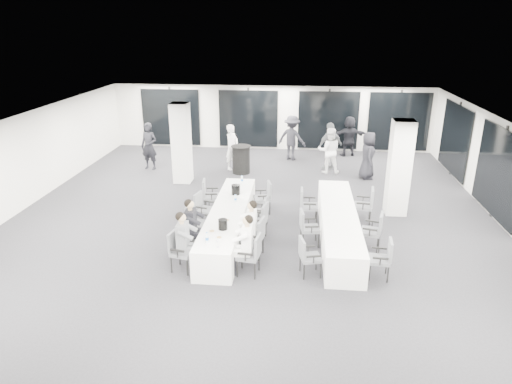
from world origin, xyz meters
TOP-DOWN VIEW (x-y plane):
  - room at (0.89, 1.11)m, footprint 14.04×16.04m
  - column_left at (-2.80, 3.20)m, footprint 0.60×0.60m
  - column_right at (4.20, 1.00)m, footprint 0.60×0.60m
  - banquet_table_main at (-0.50, -1.01)m, footprint 0.90×5.00m
  - banquet_table_side at (2.39, -0.92)m, footprint 0.90×5.00m
  - cocktail_table at (-0.86, 4.38)m, footprint 0.75×0.75m
  - chair_main_left_near at (-1.33, -2.91)m, footprint 0.57×0.60m
  - chair_main_left_second at (-1.32, -2.15)m, footprint 0.47×0.51m
  - chair_main_left_mid at (-1.33, -1.33)m, footprint 0.58×0.60m
  - chair_main_left_fourth at (-1.33, -0.38)m, footprint 0.57×0.59m
  - chair_main_left_far at (-1.33, 0.58)m, footprint 0.56×0.60m
  - chair_main_right_near at (0.33, -2.96)m, footprint 0.55×0.59m
  - chair_main_right_second at (0.34, -2.10)m, footprint 0.59×0.62m
  - chair_main_right_mid at (0.34, -1.18)m, footprint 0.58×0.62m
  - chair_main_right_fourth at (0.33, -0.37)m, footprint 0.52×0.55m
  - chair_main_right_far at (0.33, 0.64)m, footprint 0.58×0.61m
  - chair_side_left_near at (1.57, -2.88)m, footprint 0.55×0.58m
  - chair_side_left_mid at (1.56, -1.37)m, footprint 0.54×0.57m
  - chair_side_left_far at (1.56, 0.09)m, footprint 0.50×0.56m
  - chair_side_right_near at (3.22, -2.83)m, footprint 0.50×0.55m
  - chair_side_right_mid at (3.23, -1.45)m, footprint 0.60×0.63m
  - chair_side_right_far at (3.23, 0.21)m, footprint 0.57×0.62m
  - seated_guest_a at (-1.17, -2.93)m, footprint 0.50×0.38m
  - seated_guest_b at (-1.17, -2.15)m, footprint 0.50×0.38m
  - seated_guest_c at (0.17, -2.95)m, footprint 0.50×0.38m
  - seated_guest_d at (0.17, -2.08)m, footprint 0.50×0.38m
  - standing_guest_a at (-1.27, 4.85)m, footprint 0.85×0.90m
  - standing_guest_b at (2.41, 4.73)m, footprint 0.96×0.61m
  - standing_guest_c at (0.97, 6.38)m, footprint 1.50×1.14m
  - standing_guest_d at (2.46, 5.17)m, footprint 1.39×1.24m
  - standing_guest_e at (3.76, 4.22)m, footprint 0.57×0.94m
  - standing_guest_f at (3.36, 7.20)m, footprint 1.87×1.07m
  - standing_guest_g at (-4.43, 4.54)m, footprint 0.86×0.75m
  - standing_guest_h at (4.73, 3.24)m, footprint 0.79×1.10m
  - ice_bucket_near at (-0.43, -2.25)m, footprint 0.22×0.22m
  - ice_bucket_far at (-0.46, 0.11)m, footprint 0.25×0.25m
  - water_bottle_a at (-0.67, -2.98)m, footprint 0.08×0.08m
  - water_bottle_b at (-0.38, -0.47)m, footprint 0.06×0.06m
  - water_bottle_c at (-0.41, 1.12)m, footprint 0.07×0.07m
  - plate_a at (-0.67, -2.41)m, footprint 0.20×0.20m
  - plate_b at (-0.44, -2.72)m, footprint 0.18×0.18m
  - plate_c at (-0.42, -1.75)m, footprint 0.18×0.18m
  - wine_glass at (-0.39, -3.18)m, footprint 0.07×0.07m

SIDE VIEW (x-z plane):
  - banquet_table_main at x=-0.50m, z-range 0.00..0.75m
  - banquet_table_side at x=2.39m, z-range 0.00..0.75m
  - chair_main_right_fourth at x=0.33m, z-range 0.06..0.93m
  - chair_main_left_second at x=-1.32m, z-range 0.06..0.93m
  - chair_side_left_near at x=1.57m, z-range 0.06..0.97m
  - chair_main_left_fourth at x=-1.33m, z-range 0.07..0.99m
  - chair_side_right_near at x=3.22m, z-range 0.07..0.99m
  - cocktail_table at x=-0.86m, z-range 0.01..1.05m
  - chair_side_left_mid at x=1.56m, z-range 0.07..1.00m
  - chair_main_left_mid at x=-1.33m, z-range 0.07..1.01m
  - chair_main_right_far at x=0.33m, z-range 0.07..1.02m
  - chair_main_left_near at x=-1.33m, z-range 0.07..1.02m
  - chair_main_right_near at x=0.33m, z-range 0.07..1.03m
  - chair_side_left_far at x=1.56m, z-range 0.07..1.04m
  - chair_main_left_far at x=-1.33m, z-range 0.07..1.05m
  - chair_side_right_mid at x=3.23m, z-range 0.07..1.05m
  - chair_main_right_second at x=0.34m, z-range 0.07..1.05m
  - chair_main_right_mid at x=0.34m, z-range 0.07..1.06m
  - chair_side_right_far at x=3.23m, z-range 0.07..1.09m
  - plate_a at x=-0.67m, z-range 0.75..0.78m
  - plate_b at x=-0.44m, z-range 0.75..0.78m
  - plate_c at x=-0.42m, z-range 0.75..0.78m
  - seated_guest_a at x=-1.17m, z-range 0.09..1.53m
  - seated_guest_b at x=-1.17m, z-range 0.09..1.53m
  - seated_guest_c at x=0.17m, z-range 0.09..1.53m
  - seated_guest_d at x=0.17m, z-range 0.09..1.53m
  - water_bottle_b at x=-0.38m, z-range 0.75..0.94m
  - water_bottle_c at x=-0.41m, z-range 0.75..0.97m
  - water_bottle_a at x=-0.67m, z-range 0.75..0.99m
  - ice_bucket_near at x=-0.43m, z-range 0.75..1.00m
  - ice_bucket_far at x=-0.46m, z-range 0.75..1.03m
  - wine_glass at x=-0.39m, z-range 0.80..0.99m
  - standing_guest_f at x=3.36m, z-range 0.00..1.92m
  - standing_guest_e at x=3.76m, z-range 0.00..1.94m
  - standing_guest_b at x=2.41m, z-range 0.00..1.96m
  - standing_guest_a at x=-1.27m, z-range 0.00..1.97m
  - standing_guest_g at x=-4.43m, z-range 0.00..2.04m
  - standing_guest_h at x=4.73m, z-range 0.00..2.06m
  - standing_guest_d at x=2.46m, z-range 0.00..2.07m
  - standing_guest_c at x=0.97m, z-range 0.00..2.08m
  - room at x=0.89m, z-range -0.03..2.81m
  - column_left at x=-2.80m, z-range 0.00..2.80m
  - column_right at x=4.20m, z-range 0.00..2.80m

